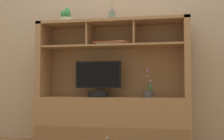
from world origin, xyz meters
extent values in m
cube|color=tan|center=(0.00, 0.23, 1.40)|extent=(6.00, 0.02, 2.80)
cube|color=#A5794F|center=(0.00, 0.00, 0.25)|extent=(1.57, 0.41, 0.50)
cube|color=olive|center=(0.00, -0.21, 0.12)|extent=(1.50, 0.01, 0.19)
sphere|color=silver|center=(0.00, -0.22, 0.12)|extent=(0.02, 0.02, 0.02)
cube|color=#A5794F|center=(-0.75, 0.00, 0.89)|extent=(0.06, 0.32, 0.79)
cube|color=#A5794F|center=(0.75, 0.00, 0.89)|extent=(0.06, 0.32, 0.79)
cube|color=olive|center=(0.00, 0.15, 0.88)|extent=(1.51, 0.02, 0.76)
cube|color=#A5794F|center=(0.00, 0.00, 1.27)|extent=(1.57, 0.32, 0.03)
cube|color=#A5794F|center=(0.00, 0.00, 1.02)|extent=(1.45, 0.29, 0.02)
cube|color=#A5794F|center=(-0.24, 0.00, 1.14)|extent=(0.02, 0.27, 0.23)
cube|color=#A5794F|center=(0.24, 0.00, 1.14)|extent=(0.02, 0.27, 0.23)
cylinder|color=black|center=(-0.14, -0.04, 0.53)|extent=(0.21, 0.21, 0.06)
cylinder|color=black|center=(-0.14, -0.04, 0.57)|extent=(0.04, 0.04, 0.03)
cube|color=black|center=(-0.14, -0.04, 0.73)|extent=(0.48, 0.03, 0.28)
cube|color=black|center=(-0.14, -0.05, 0.73)|extent=(0.45, 0.00, 0.25)
cylinder|color=#4E4B56|center=(0.37, 0.00, 0.53)|extent=(0.10, 0.10, 0.06)
cylinder|color=#4E4B56|center=(0.37, 0.00, 0.50)|extent=(0.11, 0.11, 0.01)
cylinder|color=#4C6B38|center=(0.37, 0.00, 0.66)|extent=(0.02, 0.01, 0.21)
sphere|color=#C777B2|center=(0.39, -0.02, 0.66)|extent=(0.03, 0.03, 0.03)
sphere|color=#C777B2|center=(0.37, 0.01, 0.71)|extent=(0.02, 0.02, 0.02)
sphere|color=#C777B2|center=(0.37, 0.01, 0.77)|extent=(0.03, 0.03, 0.03)
ellipsoid|color=#469353|center=(0.39, -0.01, 0.59)|extent=(0.04, 0.05, 0.08)
ellipsoid|color=#469353|center=(0.39, 0.01, 0.59)|extent=(0.04, 0.05, 0.13)
cube|color=#447671|center=(0.01, -0.01, 1.04)|extent=(0.35, 0.26, 0.01)
cube|color=#A63921|center=(0.00, -0.02, 1.05)|extent=(0.38, 0.22, 0.02)
cube|color=beige|center=(0.01, -0.01, 1.06)|extent=(0.29, 0.17, 0.01)
cylinder|color=gray|center=(0.00, 0.00, 1.34)|extent=(0.07, 0.07, 0.10)
cylinder|color=gray|center=(0.00, 0.00, 1.40)|extent=(0.03, 0.03, 0.02)
cylinder|color=tan|center=(0.00, 0.00, 1.48)|extent=(0.00, 0.04, 0.17)
cylinder|color=tan|center=(0.00, 0.00, 1.48)|extent=(0.02, 0.01, 0.17)
cylinder|color=tan|center=(0.00, 0.00, 1.48)|extent=(0.02, 0.03, 0.17)
cylinder|color=tan|center=(0.00, 0.00, 1.48)|extent=(0.02, 0.02, 0.17)
cylinder|color=tan|center=(0.00, 0.00, 1.48)|extent=(0.02, 0.01, 0.17)
cylinder|color=beige|center=(-0.51, 0.02, 1.32)|extent=(0.12, 0.12, 0.06)
cylinder|color=beige|center=(-0.51, 0.02, 1.29)|extent=(0.14, 0.14, 0.01)
ellipsoid|color=#338248|center=(-0.49, 0.02, 1.39)|extent=(0.05, 0.08, 0.12)
ellipsoid|color=#338248|center=(-0.51, 0.04, 1.42)|extent=(0.05, 0.06, 0.10)
ellipsoid|color=#338248|center=(-0.52, 0.03, 1.37)|extent=(0.07, 0.04, 0.07)
ellipsoid|color=#338248|center=(-0.53, -0.01, 1.38)|extent=(0.05, 0.06, 0.09)
ellipsoid|color=#338248|center=(-0.50, -0.01, 1.39)|extent=(0.07, 0.05, 0.08)
camera|label=1|loc=(0.58, -2.97, 0.63)|focal=47.01mm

